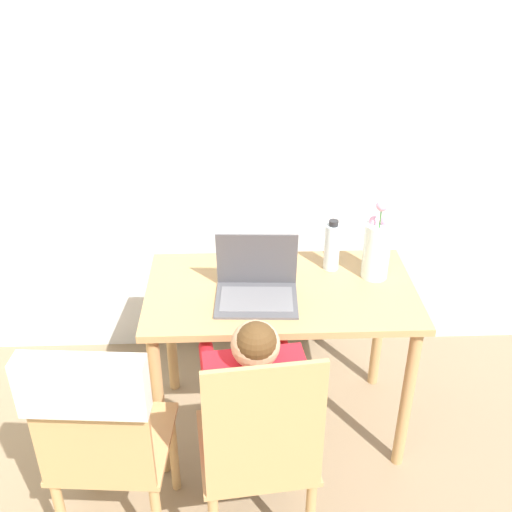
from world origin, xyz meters
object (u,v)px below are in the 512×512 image
object	(u,v)px
chair_spare	(98,425)
flower_vase	(377,248)
water_bottle	(332,246)
chair_occupied	(259,452)
laptop	(257,283)
person_seated	(253,399)

from	to	relation	value
chair_spare	flower_vase	xyz separation A→B (m)	(1.05, 0.72, 0.24)
flower_vase	water_bottle	world-z (taller)	flower_vase
chair_occupied	laptop	xyz separation A→B (m)	(0.02, 0.58, 0.32)
chair_spare	water_bottle	size ratio (longest dim) A/B	4.23
laptop	water_bottle	bearing A→B (deg)	34.58
person_seated	laptop	bearing A→B (deg)	-100.06
flower_vase	chair_spare	bearing A→B (deg)	-145.35
person_seated	flower_vase	distance (m)	0.84
chair_occupied	person_seated	distance (m)	0.18
chair_occupied	chair_spare	xyz separation A→B (m)	(-0.52, -0.01, 0.16)
chair_occupied	flower_vase	bearing A→B (deg)	-132.48
person_seated	flower_vase	size ratio (longest dim) A/B	2.71
person_seated	chair_occupied	bearing A→B (deg)	90.00
laptop	water_bottle	world-z (taller)	laptop
flower_vase	water_bottle	bearing A→B (deg)	157.14
chair_occupied	flower_vase	xyz separation A→B (m)	(0.52, 0.72, 0.40)
chair_occupied	person_seated	size ratio (longest dim) A/B	0.98
chair_spare	chair_occupied	bearing A→B (deg)	-174.56
chair_occupied	person_seated	xyz separation A→B (m)	(-0.01, 0.13, 0.13)
chair_spare	person_seated	distance (m)	0.53
laptop	flower_vase	bearing A→B (deg)	17.42
water_bottle	laptop	bearing A→B (deg)	-148.28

